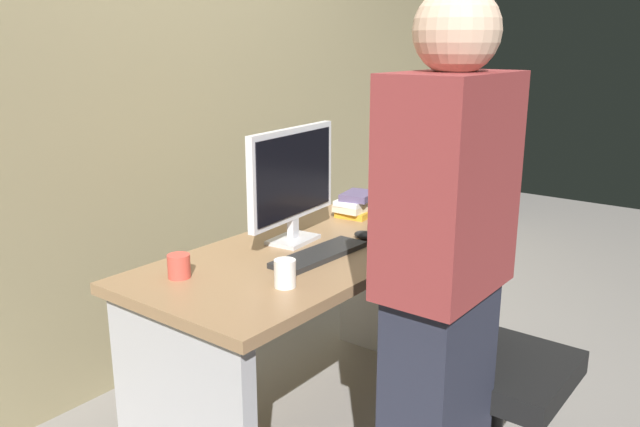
% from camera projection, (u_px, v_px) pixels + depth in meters
% --- Properties ---
extents(ground_plane, '(9.00, 9.00, 0.00)m').
position_uv_depth(ground_plane, '(311.00, 415.00, 2.66)').
color(ground_plane, gray).
extents(wall_back, '(6.40, 0.10, 3.00)m').
position_uv_depth(wall_back, '(152.00, 42.00, 2.79)').
color(wall_back, '#8C7F5B').
rests_on(wall_back, ground).
extents(desk, '(1.46, 0.71, 0.73)m').
position_uv_depth(desk, '(310.00, 302.00, 2.53)').
color(desk, '#93704C').
rests_on(desk, ground).
extents(office_chair, '(0.52, 0.52, 0.94)m').
position_uv_depth(office_chair, '(483.00, 371.00, 2.15)').
color(office_chair, black).
rests_on(office_chair, ground).
extents(person_at_desk, '(0.40, 0.24, 1.64)m').
position_uv_depth(person_at_desk, '(443.00, 292.00, 1.75)').
color(person_at_desk, '#262838').
rests_on(person_at_desk, ground).
extents(monitor, '(0.54, 0.16, 0.46)m').
position_uv_depth(monitor, '(293.00, 179.00, 2.50)').
color(monitor, silver).
rests_on(monitor, desk).
extents(keyboard, '(0.43, 0.14, 0.02)m').
position_uv_depth(keyboard, '(320.00, 254.00, 2.38)').
color(keyboard, '#262626').
rests_on(keyboard, desk).
extents(mouse, '(0.06, 0.10, 0.03)m').
position_uv_depth(mouse, '(365.00, 235.00, 2.59)').
color(mouse, black).
rests_on(mouse, desk).
extents(cup_near_keyboard, '(0.07, 0.07, 0.09)m').
position_uv_depth(cup_near_keyboard, '(285.00, 273.00, 2.08)').
color(cup_near_keyboard, white).
rests_on(cup_near_keyboard, desk).
extents(cup_by_monitor, '(0.08, 0.08, 0.08)m').
position_uv_depth(cup_by_monitor, '(179.00, 266.00, 2.16)').
color(cup_by_monitor, '#D84C3F').
rests_on(cup_by_monitor, desk).
extents(book_stack, '(0.21, 0.18, 0.11)m').
position_uv_depth(book_stack, '(357.00, 204.00, 2.93)').
color(book_stack, gold).
rests_on(book_stack, desk).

